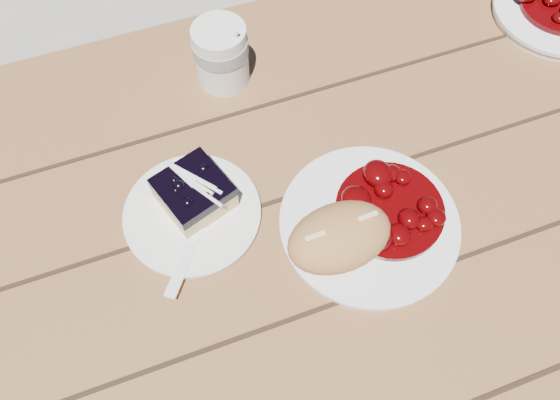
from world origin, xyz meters
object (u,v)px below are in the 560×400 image
object	(u,v)px
bread_roll	(339,237)
second_plate	(557,12)
coffee_cup	(221,55)
picnic_table	(247,310)
dessert_plate	(193,214)
blueberry_cake	(194,192)
main_plate	(369,225)

from	to	relation	value
bread_roll	second_plate	bearing A→B (deg)	27.83
coffee_cup	picnic_table	bearing A→B (deg)	-103.54
coffee_cup	dessert_plate	bearing A→B (deg)	-117.19
bread_roll	blueberry_cake	bearing A→B (deg)	138.55
main_plate	blueberry_cake	xyz separation A→B (m)	(-0.20, 0.11, 0.03)
blueberry_cake	second_plate	world-z (taller)	blueberry_cake
coffee_cup	second_plate	distance (m)	0.56
picnic_table	main_plate	world-z (taller)	main_plate
second_plate	bread_roll	bearing A→B (deg)	-152.17
main_plate	dessert_plate	bearing A→B (deg)	155.79
bread_roll	dessert_plate	bearing A→B (deg)	143.78
bread_roll	second_plate	world-z (taller)	bread_roll
picnic_table	coffee_cup	bearing A→B (deg)	76.46
blueberry_cake	picnic_table	bearing A→B (deg)	-95.65
dessert_plate	coffee_cup	bearing A→B (deg)	62.81
dessert_plate	second_plate	bearing A→B (deg)	12.97
dessert_plate	blueberry_cake	size ratio (longest dim) A/B	1.69
picnic_table	main_plate	xyz separation A→B (m)	(0.18, 0.00, 0.17)
picnic_table	second_plate	distance (m)	0.70
picnic_table	dessert_plate	bearing A→B (deg)	110.04
bread_roll	dessert_plate	world-z (taller)	bread_roll
bread_roll	dessert_plate	size ratio (longest dim) A/B	0.75
main_plate	coffee_cup	world-z (taller)	coffee_cup
dessert_plate	blueberry_cake	bearing A→B (deg)	56.31
dessert_plate	main_plate	bearing A→B (deg)	-24.21
main_plate	coffee_cup	distance (m)	0.33
main_plate	coffee_cup	xyz separation A→B (m)	(-0.10, 0.31, 0.04)
picnic_table	dessert_plate	xyz separation A→B (m)	(-0.04, 0.10, 0.17)
bread_roll	second_plate	size ratio (longest dim) A/B	0.64
dessert_plate	bread_roll	bearing A→B (deg)	-36.22
main_plate	dessert_plate	world-z (taller)	main_plate
dessert_plate	second_plate	world-z (taller)	second_plate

